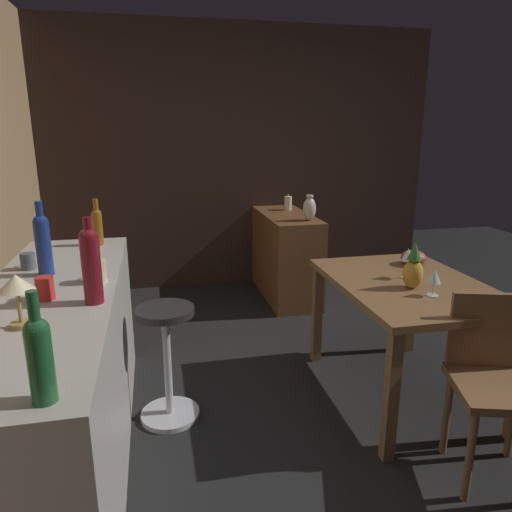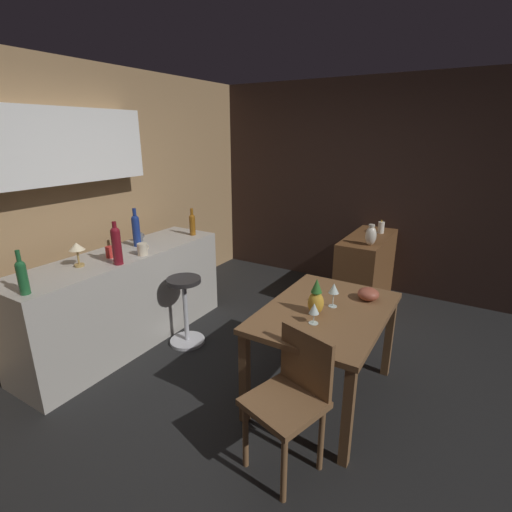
% 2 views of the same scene
% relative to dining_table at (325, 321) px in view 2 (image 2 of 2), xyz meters
% --- Properties ---
extents(ground_plane, '(9.00, 9.00, 0.00)m').
position_rel_dining_table_xyz_m(ground_plane, '(-0.09, 0.44, -0.64)').
color(ground_plane, black).
extents(wall_kitchen_back, '(5.20, 0.33, 2.60)m').
position_rel_dining_table_xyz_m(wall_kitchen_back, '(-0.15, 2.52, 0.77)').
color(wall_kitchen_back, '#9E7A51').
rests_on(wall_kitchen_back, ground_plane).
extents(wall_side_right, '(0.10, 4.40, 2.60)m').
position_rel_dining_table_xyz_m(wall_side_right, '(2.46, 0.74, 0.66)').
color(wall_side_right, '#33231E').
rests_on(wall_side_right, ground_plane).
extents(dining_table, '(1.18, 0.83, 0.74)m').
position_rel_dining_table_xyz_m(dining_table, '(0.00, 0.00, 0.00)').
color(dining_table, brown).
rests_on(dining_table, ground_plane).
extents(kitchen_counter, '(2.10, 0.60, 0.90)m').
position_rel_dining_table_xyz_m(kitchen_counter, '(-0.21, 1.94, -0.19)').
color(kitchen_counter, '#B2ADA3').
rests_on(kitchen_counter, ground_plane).
extents(sideboard_cabinet, '(1.10, 0.44, 0.82)m').
position_rel_dining_table_xyz_m(sideboard_cabinet, '(1.89, 0.21, -0.23)').
color(sideboard_cabinet, brown).
rests_on(sideboard_cabinet, ground_plane).
extents(chair_near_window, '(0.50, 0.50, 0.86)m').
position_rel_dining_table_xyz_m(chair_near_window, '(-0.70, -0.07, -0.15)').
color(chair_near_window, brown).
rests_on(chair_near_window, ground_plane).
extents(bar_stool, '(0.34, 0.34, 0.67)m').
position_rel_dining_table_xyz_m(bar_stool, '(0.06, 1.42, -0.29)').
color(bar_stool, '#262323').
rests_on(bar_stool, ground_plane).
extents(wine_glass_left, '(0.08, 0.08, 0.18)m').
position_rel_dining_table_xyz_m(wine_glass_left, '(0.07, -0.02, 0.24)').
color(wine_glass_left, silver).
rests_on(wine_glass_left, dining_table).
extents(wine_glass_right, '(0.07, 0.07, 0.15)m').
position_rel_dining_table_xyz_m(wine_glass_right, '(-0.24, -0.00, 0.20)').
color(wine_glass_right, silver).
rests_on(wine_glass_right, dining_table).
extents(pineapple_centerpiece, '(0.11, 0.11, 0.27)m').
position_rel_dining_table_xyz_m(pineapple_centerpiece, '(-0.11, 0.04, 0.21)').
color(pineapple_centerpiece, gold).
rests_on(pineapple_centerpiece, dining_table).
extents(fruit_bowl, '(0.16, 0.16, 0.10)m').
position_rel_dining_table_xyz_m(fruit_bowl, '(0.32, -0.21, 0.14)').
color(fruit_bowl, '#9E4C38').
rests_on(fruit_bowl, dining_table).
extents(wine_bottle_cobalt, '(0.07, 0.07, 0.37)m').
position_rel_dining_table_xyz_m(wine_bottle_cobalt, '(0.05, 1.99, 0.43)').
color(wine_bottle_cobalt, navy).
rests_on(wine_bottle_cobalt, kitchen_counter).
extents(wine_bottle_green, '(0.07, 0.07, 0.32)m').
position_rel_dining_table_xyz_m(wine_bottle_green, '(-1.16, 1.76, 0.39)').
color(wine_bottle_green, '#1E592D').
rests_on(wine_bottle_green, kitchen_counter).
extents(wine_bottle_amber, '(0.06, 0.06, 0.29)m').
position_rel_dining_table_xyz_m(wine_bottle_amber, '(0.66, 1.79, 0.39)').
color(wine_bottle_amber, '#8C5114').
rests_on(wine_bottle_amber, kitchen_counter).
extents(wine_bottle_ruby, '(0.08, 0.08, 0.37)m').
position_rel_dining_table_xyz_m(wine_bottle_ruby, '(-0.41, 1.71, 0.43)').
color(wine_bottle_ruby, maroon).
rests_on(wine_bottle_ruby, kitchen_counter).
extents(cup_cream, '(0.12, 0.09, 0.11)m').
position_rel_dining_table_xyz_m(cup_cream, '(-0.12, 1.73, 0.31)').
color(cup_cream, beige).
rests_on(cup_cream, kitchen_counter).
extents(cup_slate, '(0.11, 0.07, 0.09)m').
position_rel_dining_table_xyz_m(cup_slate, '(0.18, 2.10, 0.30)').
color(cup_slate, '#515660').
rests_on(cup_slate, kitchen_counter).
extents(cup_red, '(0.11, 0.08, 0.10)m').
position_rel_dining_table_xyz_m(cup_red, '(-0.32, 1.92, 0.31)').
color(cup_red, red).
rests_on(cup_red, kitchen_counter).
extents(counter_lamp, '(0.13, 0.13, 0.20)m').
position_rel_dining_table_xyz_m(counter_lamp, '(-0.61, 1.95, 0.41)').
color(counter_lamp, '#A58447').
rests_on(counter_lamp, kitchen_counter).
extents(pillar_candle_tall, '(0.07, 0.07, 0.16)m').
position_rel_dining_table_xyz_m(pillar_candle_tall, '(2.11, 0.13, 0.24)').
color(pillar_candle_tall, white).
rests_on(pillar_candle_tall, sideboard_cabinet).
extents(vase_ceramic_ivory, '(0.12, 0.12, 0.23)m').
position_rel_dining_table_xyz_m(vase_ceramic_ivory, '(1.53, 0.10, 0.28)').
color(vase_ceramic_ivory, beige).
rests_on(vase_ceramic_ivory, sideboard_cabinet).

